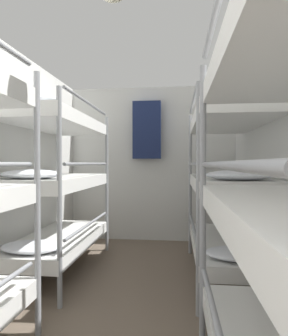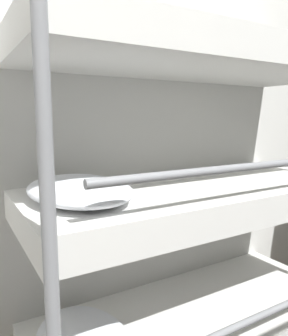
% 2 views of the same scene
% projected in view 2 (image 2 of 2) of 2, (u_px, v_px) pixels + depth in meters
% --- Properties ---
extents(bunk_stack_left_far, '(0.75, 1.76, 1.94)m').
position_uv_depth(bunk_stack_left_far, '(190.00, 197.00, 1.63)').
color(bunk_stack_left_far, gray).
rests_on(bunk_stack_left_far, ground_plane).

